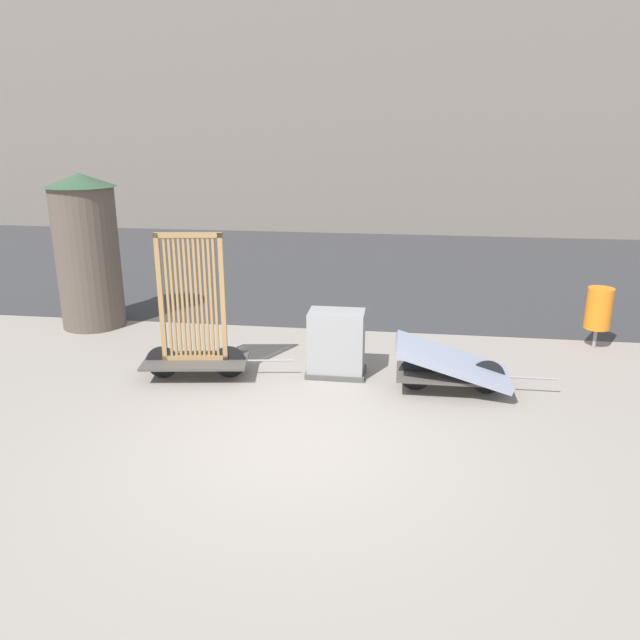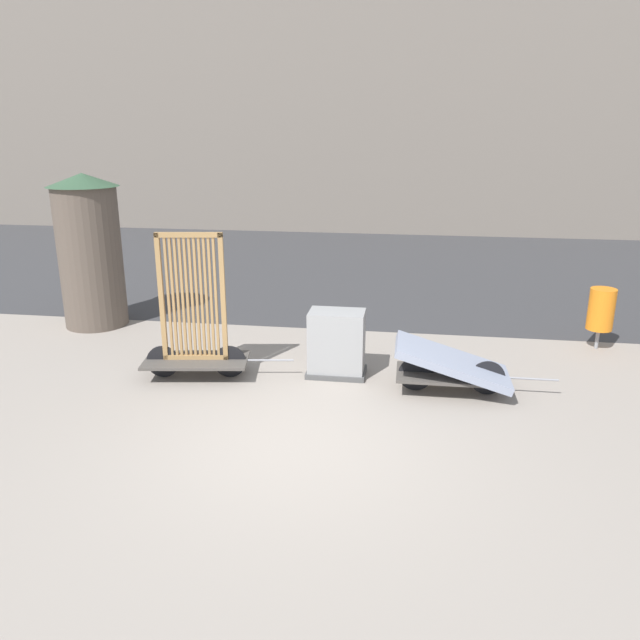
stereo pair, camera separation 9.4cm
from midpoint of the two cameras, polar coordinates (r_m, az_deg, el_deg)
name	(u,v)px [view 1 (the left image)]	position (r m, az deg, el deg)	size (l,w,h in m)	color
ground_plane	(299,445)	(7.67, -2.33, -11.31)	(60.00, 60.00, 0.00)	gray
road_strip	(361,267)	(17.01, 3.64, 4.86)	(56.00, 10.96, 0.01)	#38383A
building_facade	(382,14)	(24.36, 5.55, 26.09)	(48.00, 4.00, 14.81)	slate
bike_cart_with_bedframe	(194,330)	(9.50, -11.71, -0.94)	(2.30, 1.00, 2.22)	#4C4742
bike_cart_with_mattress	(452,365)	(9.11, 11.69, -4.05)	(2.30, 0.94, 0.76)	#4C4742
utility_cabinet	(336,346)	(9.51, 1.22, -2.37)	(0.90, 0.59, 1.02)	#4C4C4C
trash_bin	(599,309)	(11.60, 23.93, 0.96)	(0.43, 0.43, 1.06)	gray
advertising_column	(87,250)	(12.46, -20.72, 5.98)	(1.30, 1.30, 2.86)	brown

